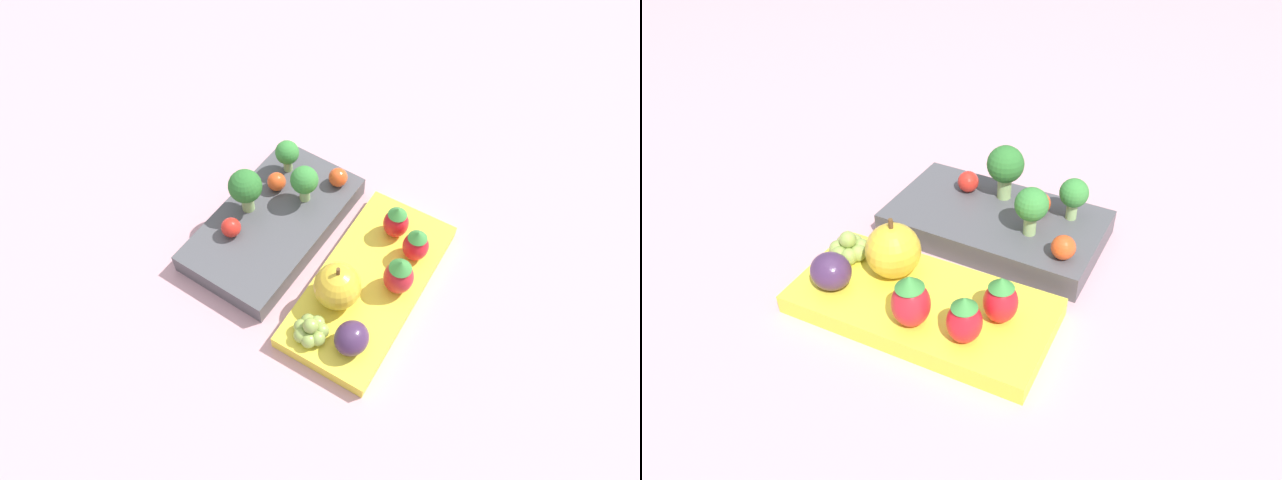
{
  "view_description": "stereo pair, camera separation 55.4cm",
  "coord_description": "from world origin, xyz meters",
  "views": [
    {
      "loc": [
        -0.29,
        -0.21,
        0.55
      ],
      "look_at": [
        -0.01,
        0.0,
        0.04
      ],
      "focal_mm": 32.0,
      "sensor_mm": 36.0,
      "label": 1
    },
    {
      "loc": [
        0.21,
        -0.35,
        0.35
      ],
      "look_at": [
        -0.01,
        0.0,
        0.04
      ],
      "focal_mm": 32.0,
      "sensor_mm": 36.0,
      "label": 2
    }
  ],
  "objects": [
    {
      "name": "cherry_tomato_2",
      "position": [
        0.03,
        0.09,
        0.04
      ],
      "size": [
        0.02,
        0.02,
        0.02
      ],
      "color": "#DB4C1E",
      "rests_on": "bento_box_savoury"
    },
    {
      "name": "bento_box_savoury",
      "position": [
        -0.01,
        0.07,
        0.01
      ],
      "size": [
        0.22,
        0.13,
        0.03
      ],
      "color": "#4C4C51",
      "rests_on": "ground_plane"
    },
    {
      "name": "strawberry_2",
      "position": [
        0.06,
        -0.05,
        0.04
      ],
      "size": [
        0.03,
        0.03,
        0.04
      ],
      "color": "red",
      "rests_on": "bento_box_fruit"
    },
    {
      "name": "apple",
      "position": [
        -0.05,
        -0.05,
        0.04
      ],
      "size": [
        0.05,
        0.05,
        0.06
      ],
      "color": "gold",
      "rests_on": "bento_box_fruit"
    },
    {
      "name": "cherry_tomato_0",
      "position": [
        -0.06,
        0.09,
        0.04
      ],
      "size": [
        0.02,
        0.02,
        0.02
      ],
      "color": "red",
      "rests_on": "bento_box_savoury"
    },
    {
      "name": "broccoli_floret_1",
      "position": [
        0.06,
        0.1,
        0.05
      ],
      "size": [
        0.03,
        0.03,
        0.04
      ],
      "color": "#93B770",
      "rests_on": "bento_box_savoury"
    },
    {
      "name": "ground_plane",
      "position": [
        0.0,
        0.0,
        0.0
      ],
      "size": [
        4.0,
        4.0,
        0.0
      ],
      "primitive_type": "plane",
      "color": "#C6939E"
    },
    {
      "name": "cherry_tomato_1",
      "position": [
        0.07,
        0.04,
        0.04
      ],
      "size": [
        0.02,
        0.02,
        0.02
      ],
      "color": "#DB4C1E",
      "rests_on": "bento_box_savoury"
    },
    {
      "name": "bento_box_fruit",
      "position": [
        -0.01,
        -0.06,
        0.01
      ],
      "size": [
        0.24,
        0.13,
        0.02
      ],
      "color": "yellow",
      "rests_on": "ground_plane"
    },
    {
      "name": "broccoli_floret_0",
      "position": [
        -0.02,
        0.1,
        0.06
      ],
      "size": [
        0.04,
        0.04,
        0.06
      ],
      "color": "#93B770",
      "rests_on": "bento_box_savoury"
    },
    {
      "name": "grape_cluster",
      "position": [
        -0.1,
        -0.05,
        0.03
      ],
      "size": [
        0.04,
        0.04,
        0.03
      ],
      "color": "#8EA84C",
      "rests_on": "bento_box_fruit"
    },
    {
      "name": "strawberry_1",
      "position": [
        0.0,
        -0.09,
        0.04
      ],
      "size": [
        0.03,
        0.03,
        0.05
      ],
      "color": "red",
      "rests_on": "bento_box_fruit"
    },
    {
      "name": "plum",
      "position": [
        -0.08,
        -0.09,
        0.03
      ],
      "size": [
        0.04,
        0.03,
        0.03
      ],
      "color": "#42284C",
      "rests_on": "bento_box_fruit"
    },
    {
      "name": "broccoli_floret_2",
      "position": [
        0.03,
        0.06,
        0.06
      ],
      "size": [
        0.03,
        0.03,
        0.05
      ],
      "color": "#93B770",
      "rests_on": "bento_box_savoury"
    },
    {
      "name": "strawberry_0",
      "position": [
        0.05,
        -0.08,
        0.04
      ],
      "size": [
        0.03,
        0.03,
        0.04
      ],
      "color": "red",
      "rests_on": "bento_box_fruit"
    }
  ]
}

